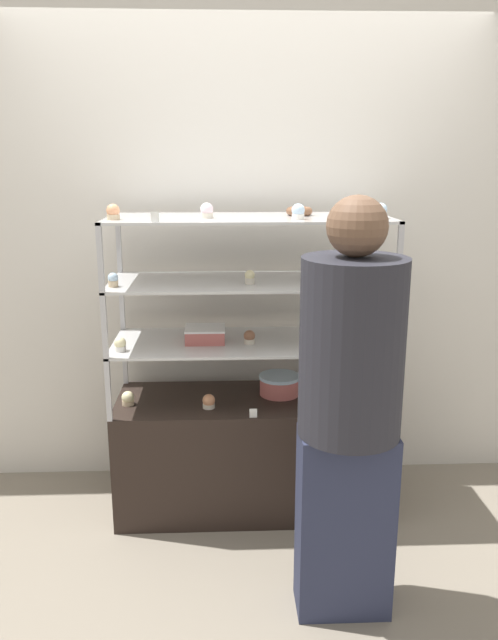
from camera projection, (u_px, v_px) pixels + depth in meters
name	position (u px, v px, depth m)	size (l,w,h in m)	color
ground_plane	(249.00, 503.00, 3.34)	(20.00, 20.00, 0.00)	gray
back_wall	(246.00, 250.00, 3.40)	(8.00, 0.05, 2.60)	silver
display_base	(249.00, 452.00, 3.26)	(1.35, 0.53, 0.60)	black
display_riser_lower	(249.00, 344.00, 3.11)	(1.35, 0.53, 0.31)	#B7B7BC
display_riser_middle	(249.00, 284.00, 3.04)	(1.35, 0.53, 0.31)	#B7B7BC
display_riser_upper	(249.00, 220.00, 2.96)	(1.35, 0.53, 0.31)	#B7B7BC
layer_cake_centerpiece	(280.00, 385.00, 3.23)	(0.21, 0.21, 0.10)	#C66660
sheet_cake_frosted	(205.00, 334.00, 3.09)	(0.20, 0.17, 0.07)	#C66660
cupcake_0	(128.00, 399.00, 3.10)	(0.06, 0.06, 0.07)	#CCB28C
cupcake_1	(209.00, 402.00, 3.06)	(0.06, 0.06, 0.07)	beige
cupcake_2	(373.00, 397.00, 3.12)	(0.06, 0.06, 0.07)	beige
price_tag_0	(253.00, 413.00, 2.94)	(0.04, 0.00, 0.04)	white
cupcake_3	(120.00, 344.00, 2.94)	(0.06, 0.06, 0.07)	white
cupcake_4	(250.00, 337.00, 3.05)	(0.06, 0.06, 0.07)	beige
cupcake_5	(312.00, 337.00, 3.05)	(0.06, 0.06, 0.07)	#CCB28C
cupcake_6	(376.00, 337.00, 3.05)	(0.06, 0.06, 0.07)	white
price_tag_1	(315.00, 350.00, 2.88)	(0.04, 0.00, 0.04)	white
cupcake_7	(113.00, 280.00, 2.87)	(0.05, 0.05, 0.07)	#CCB28C
cupcake_8	(249.00, 277.00, 2.94)	(0.05, 0.05, 0.07)	beige
cupcake_9	(381.00, 277.00, 2.94)	(0.05, 0.05, 0.07)	#CCB28C
price_tag_2	(350.00, 285.00, 2.81)	(0.04, 0.00, 0.04)	white
cupcake_10	(113.00, 212.00, 2.81)	(0.06, 0.06, 0.07)	#CCB28C
cupcake_11	(207.00, 211.00, 2.88)	(0.06, 0.06, 0.07)	beige
cupcake_12	(298.00, 212.00, 2.83)	(0.06, 0.06, 0.07)	white
cupcake_13	(381.00, 211.00, 2.87)	(0.06, 0.06, 0.07)	white
price_tag_3	(155.00, 217.00, 2.70)	(0.04, 0.00, 0.04)	white
donut_glazed	(299.00, 211.00, 3.02)	(0.13, 0.13, 0.04)	brown
customer_figure	(349.00, 404.00, 2.34)	(0.39, 0.39, 1.67)	#282D47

